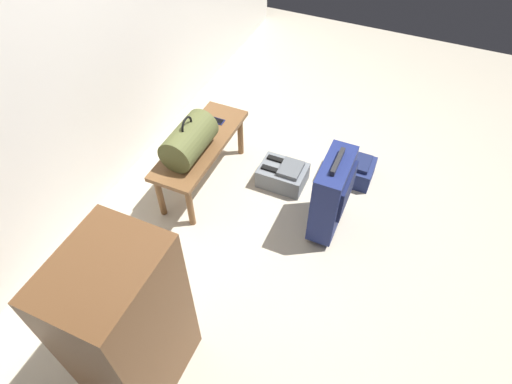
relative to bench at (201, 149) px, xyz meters
The scene contains 9 objects.
ground_plane 0.97m from the bench, 95.75° to the right, with size 6.60×6.60×0.00m, color #B2A893.
back_wall 1.26m from the bench, 97.30° to the left, with size 6.00×0.10×2.80m, color silver.
bench is the anchor object (origin of this frame).
duffel_bag_olive 0.25m from the bench, behind, with size 0.44×0.26×0.34m.
cell_phone 0.29m from the bench, ahead, with size 0.07×0.14×0.01m.
suitcase_upright_navy 1.08m from the bench, 92.37° to the right, with size 0.45×0.21×0.70m.
backpack_grey 0.71m from the bench, 68.25° to the right, with size 0.28×0.38×0.21m.
backpack_navy 1.25m from the bench, 63.97° to the right, with size 0.28×0.38×0.21m.
side_cabinet 1.58m from the bench, 164.55° to the right, with size 0.56×0.44×1.10m.
Camera 1 is at (-2.05, -0.52, 2.64)m, focal length 30.35 mm.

